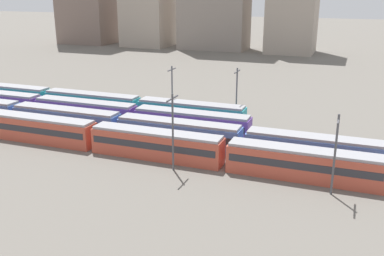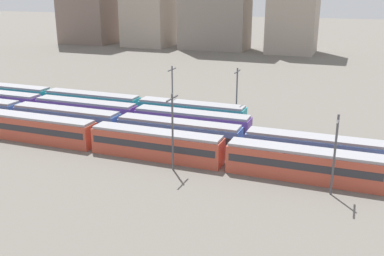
{
  "view_description": "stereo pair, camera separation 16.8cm",
  "coord_description": "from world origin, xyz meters",
  "px_view_note": "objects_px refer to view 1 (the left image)",
  "views": [
    {
      "loc": [
        54.87,
        -48.91,
        21.33
      ],
      "look_at": [
        33.35,
        7.8,
        2.04
      ],
      "focal_mm": 41.03,
      "sensor_mm": 36.0,
      "label": 1
    },
    {
      "loc": [
        55.03,
        -48.85,
        21.33
      ],
      "look_at": [
        33.35,
        7.8,
        2.04
      ],
      "focal_mm": 41.03,
      "sensor_mm": 36.0,
      "label": 2
    }
  ],
  "objects_px": {
    "catenary_pole_1": "(172,89)",
    "train_track_3": "(92,103)",
    "catenary_pole_3": "(237,93)",
    "train_track_0": "(95,136)",
    "train_track_1": "(178,133)",
    "train_track_2": "(85,111)",
    "catenary_pole_0": "(335,151)",
    "catenary_pole_2": "(173,128)"
  },
  "relations": [
    {
      "from": "train_track_2",
      "to": "catenary_pole_0",
      "type": "height_order",
      "value": "catenary_pole_0"
    },
    {
      "from": "catenary_pole_0",
      "to": "catenary_pole_1",
      "type": "distance_m",
      "value": 35.57
    },
    {
      "from": "catenary_pole_2",
      "to": "catenary_pole_3",
      "type": "bearing_deg",
      "value": 84.82
    },
    {
      "from": "train_track_2",
      "to": "catenary_pole_2",
      "type": "height_order",
      "value": "catenary_pole_2"
    },
    {
      "from": "catenary_pole_1",
      "to": "train_track_0",
      "type": "bearing_deg",
      "value": -101.09
    },
    {
      "from": "train_track_3",
      "to": "catenary_pole_3",
      "type": "xyz_separation_m",
      "value": [
        25.63,
        3.23,
        3.27
      ]
    },
    {
      "from": "train_track_1",
      "to": "train_track_3",
      "type": "height_order",
      "value": "same"
    },
    {
      "from": "train_track_1",
      "to": "catenary_pole_2",
      "type": "relative_size",
      "value": 9.69
    },
    {
      "from": "catenary_pole_1",
      "to": "catenary_pole_3",
      "type": "relative_size",
      "value": 0.96
    },
    {
      "from": "train_track_0",
      "to": "train_track_3",
      "type": "xyz_separation_m",
      "value": [
        -10.56,
        15.6,
        -0.0
      ]
    },
    {
      "from": "catenary_pole_3",
      "to": "catenary_pole_2",
      "type": "bearing_deg",
      "value": -95.18
    },
    {
      "from": "train_track_3",
      "to": "catenary_pole_3",
      "type": "distance_m",
      "value": 26.04
    },
    {
      "from": "train_track_3",
      "to": "catenary_pole_1",
      "type": "distance_m",
      "value": 14.9
    },
    {
      "from": "train_track_0",
      "to": "train_track_2",
      "type": "bearing_deg",
      "value": 129.11
    },
    {
      "from": "train_track_2",
      "to": "catenary_pole_2",
      "type": "bearing_deg",
      "value": -31.78
    },
    {
      "from": "train_track_3",
      "to": "catenary_pole_2",
      "type": "distance_m",
      "value": 30.26
    },
    {
      "from": "train_track_3",
      "to": "catenary_pole_0",
      "type": "height_order",
      "value": "catenary_pole_0"
    },
    {
      "from": "train_track_0",
      "to": "train_track_1",
      "type": "distance_m",
      "value": 11.64
    },
    {
      "from": "train_track_0",
      "to": "train_track_1",
      "type": "relative_size",
      "value": 0.8
    },
    {
      "from": "train_track_3",
      "to": "catenary_pole_2",
      "type": "relative_size",
      "value": 5.78
    },
    {
      "from": "train_track_1",
      "to": "train_track_3",
      "type": "xyz_separation_m",
      "value": [
        -20.97,
        10.4,
        -0.0
      ]
    },
    {
      "from": "train_track_0",
      "to": "catenary_pole_0",
      "type": "distance_m",
      "value": 32.09
    },
    {
      "from": "catenary_pole_1",
      "to": "catenary_pole_3",
      "type": "bearing_deg",
      "value": 0.38
    },
    {
      "from": "catenary_pole_1",
      "to": "train_track_3",
      "type": "bearing_deg",
      "value": -167.5
    },
    {
      "from": "train_track_1",
      "to": "catenary_pole_0",
      "type": "distance_m",
      "value": 23.12
    },
    {
      "from": "train_track_1",
      "to": "catenary_pole_2",
      "type": "xyz_separation_m",
      "value": [
        2.68,
        -8.15,
        3.47
      ]
    },
    {
      "from": "train_track_0",
      "to": "catenary_pole_0",
      "type": "xyz_separation_m",
      "value": [
        31.78,
        -3.04,
        3.15
      ]
    },
    {
      "from": "catenary_pole_2",
      "to": "catenary_pole_3",
      "type": "distance_m",
      "value": 21.87
    },
    {
      "from": "train_track_3",
      "to": "catenary_pole_1",
      "type": "relative_size",
      "value": 6.27
    },
    {
      "from": "catenary_pole_3",
      "to": "train_track_0",
      "type": "bearing_deg",
      "value": -128.67
    },
    {
      "from": "train_track_0",
      "to": "catenary_pole_1",
      "type": "distance_m",
      "value": 19.36
    },
    {
      "from": "train_track_1",
      "to": "catenary_pole_1",
      "type": "xyz_separation_m",
      "value": [
        -6.74,
        13.55,
        3.08
      ]
    },
    {
      "from": "train_track_0",
      "to": "train_track_3",
      "type": "bearing_deg",
      "value": 124.08
    },
    {
      "from": "train_track_1",
      "to": "train_track_3",
      "type": "distance_m",
      "value": 23.41
    },
    {
      "from": "catenary_pole_2",
      "to": "catenary_pole_3",
      "type": "xyz_separation_m",
      "value": [
        1.98,
        21.78,
        -0.2
      ]
    },
    {
      "from": "train_track_1",
      "to": "train_track_2",
      "type": "height_order",
      "value": "same"
    },
    {
      "from": "train_track_3",
      "to": "catenary_pole_3",
      "type": "height_order",
      "value": "catenary_pole_3"
    },
    {
      "from": "train_track_0",
      "to": "train_track_1",
      "type": "xyz_separation_m",
      "value": [
        10.42,
        5.2,
        0.0
      ]
    },
    {
      "from": "train_track_3",
      "to": "catenary_pole_3",
      "type": "bearing_deg",
      "value": 7.18
    },
    {
      "from": "train_track_0",
      "to": "catenary_pole_1",
      "type": "bearing_deg",
      "value": 78.91
    },
    {
      "from": "train_track_2",
      "to": "train_track_3",
      "type": "height_order",
      "value": "same"
    },
    {
      "from": "train_track_1",
      "to": "train_track_2",
      "type": "xyz_separation_m",
      "value": [
        -18.87,
        5.2,
        -0.0
      ]
    }
  ]
}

